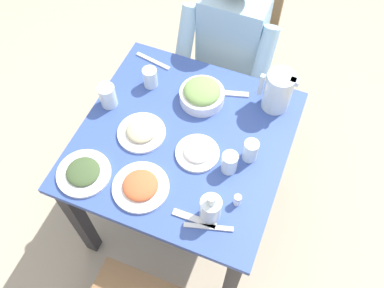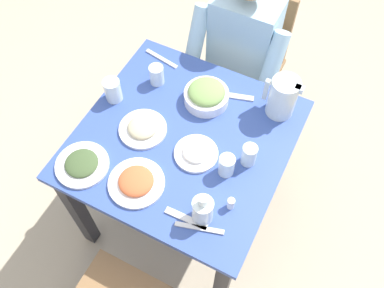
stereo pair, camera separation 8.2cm
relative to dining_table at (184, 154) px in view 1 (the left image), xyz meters
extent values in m
plane|color=tan|center=(0.00, 0.00, -0.61)|extent=(8.00, 8.00, 0.00)
cube|color=#334C99|center=(0.00, 0.00, 0.12)|extent=(0.87, 0.87, 0.03)
cube|color=#232328|center=(-0.38, -0.38, -0.26)|extent=(0.06, 0.06, 0.72)
cube|color=#232328|center=(0.38, -0.38, -0.26)|extent=(0.06, 0.06, 0.72)
cube|color=#232328|center=(-0.38, 0.38, -0.26)|extent=(0.06, 0.06, 0.72)
cube|color=#232328|center=(0.38, 0.38, -0.26)|extent=(0.06, 0.06, 0.72)
cube|color=olive|center=(-0.16, -0.88, -0.40)|extent=(0.04, 0.04, 0.43)
cube|color=olive|center=(0.18, -0.88, -0.40)|extent=(0.04, 0.04, 0.43)
cube|color=olive|center=(-0.16, -0.54, -0.40)|extent=(0.04, 0.04, 0.43)
cube|color=olive|center=(0.18, -0.54, -0.40)|extent=(0.04, 0.04, 0.43)
cube|color=olive|center=(0.01, -0.71, -0.17)|extent=(0.40, 0.40, 0.03)
cube|color=olive|center=(0.01, -0.89, 0.05)|extent=(0.38, 0.04, 0.42)
cube|color=olive|center=(0.12, 0.54, -0.40)|extent=(0.04, 0.04, 0.43)
cube|color=#9EC6E0|center=(0.01, -0.68, 0.09)|extent=(0.32, 0.20, 0.50)
cylinder|color=#473D33|center=(-0.07, -0.49, -0.19)|extent=(0.11, 0.38, 0.11)
cylinder|color=#473D33|center=(-0.07, -0.30, -0.39)|extent=(0.10, 0.10, 0.46)
cylinder|color=#9EC6E0|center=(-0.19, -0.54, 0.12)|extent=(0.08, 0.23, 0.37)
cylinder|color=#473D33|center=(0.10, -0.49, -0.19)|extent=(0.11, 0.38, 0.11)
cylinder|color=#473D33|center=(0.10, -0.30, -0.39)|extent=(0.10, 0.10, 0.46)
cylinder|color=#9EC6E0|center=(0.21, -0.54, 0.12)|extent=(0.08, 0.23, 0.37)
cylinder|color=silver|center=(-0.31, -0.31, 0.23)|extent=(0.12, 0.12, 0.19)
cube|color=silver|center=(-0.23, -0.31, 0.24)|extent=(0.02, 0.02, 0.11)
cube|color=silver|center=(-0.36, -0.31, 0.31)|extent=(0.04, 0.03, 0.02)
cylinder|color=white|center=(0.00, -0.22, 0.16)|extent=(0.20, 0.20, 0.05)
ellipsoid|color=#759951|center=(0.00, -0.22, 0.20)|extent=(0.16, 0.16, 0.06)
cylinder|color=white|center=(-0.08, 0.05, 0.14)|extent=(0.18, 0.18, 0.01)
ellipsoid|color=white|center=(-0.08, 0.05, 0.15)|extent=(0.11, 0.11, 0.04)
cylinder|color=white|center=(0.06, 0.28, 0.14)|extent=(0.22, 0.22, 0.01)
ellipsoid|color=#CC5B33|center=(0.06, 0.28, 0.16)|extent=(0.14, 0.14, 0.04)
cylinder|color=white|center=(0.30, 0.31, 0.14)|extent=(0.22, 0.22, 0.01)
ellipsoid|color=#3D512D|center=(0.30, 0.31, 0.15)|extent=(0.13, 0.13, 0.03)
cylinder|color=white|center=(0.17, 0.04, 0.14)|extent=(0.20, 0.20, 0.01)
ellipsoid|color=#B7AD89|center=(0.17, 0.04, 0.16)|extent=(0.13, 0.13, 0.04)
cylinder|color=silver|center=(0.37, -0.05, 0.19)|extent=(0.07, 0.07, 0.11)
cylinder|color=silver|center=(-0.29, -0.02, 0.18)|extent=(0.06, 0.06, 0.10)
cylinder|color=silver|center=(-0.23, 0.07, 0.18)|extent=(0.06, 0.06, 0.10)
cylinder|color=silver|center=(0.25, -0.22, 0.18)|extent=(0.07, 0.07, 0.09)
cylinder|color=silver|center=(-0.23, 0.28, 0.19)|extent=(0.08, 0.08, 0.12)
cylinder|color=#993333|center=(-0.23, 0.28, 0.17)|extent=(0.07, 0.07, 0.07)
cylinder|color=silver|center=(-0.23, 0.28, 0.27)|extent=(0.03, 0.03, 0.04)
cylinder|color=white|center=(-0.30, 0.20, 0.15)|extent=(0.03, 0.03, 0.04)
cylinder|color=#B2B2B7|center=(-0.30, 0.20, 0.18)|extent=(0.03, 0.03, 0.01)
cube|color=silver|center=(-0.18, 0.32, 0.14)|extent=(0.17, 0.03, 0.01)
cube|color=silver|center=(0.30, -0.35, 0.14)|extent=(0.19, 0.05, 0.01)
cube|color=silver|center=(-0.10, -0.30, 0.14)|extent=(0.17, 0.07, 0.01)
cube|color=silver|center=(-0.24, 0.33, 0.14)|extent=(0.18, 0.07, 0.01)
camera|label=1|loc=(-0.39, 0.86, 1.59)|focal=38.74mm
camera|label=2|loc=(-0.46, 0.83, 1.59)|focal=38.74mm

